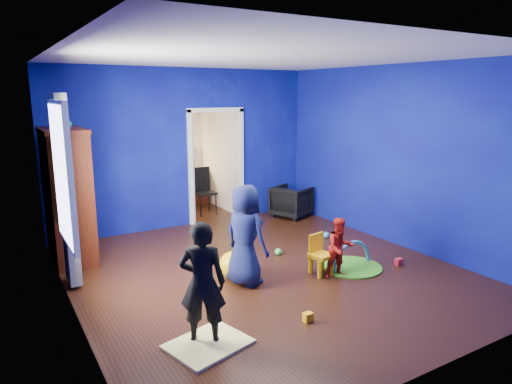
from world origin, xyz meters
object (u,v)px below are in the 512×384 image
play_mat (351,267)px  vase (64,122)px  tv_armoire (68,196)px  folding_chair (205,192)px  armchair (291,202)px  toddler_red (340,248)px  child_black (202,283)px  child_navy (245,235)px  study_desk (187,188)px  hopper_ball (233,265)px  kid_chair (321,257)px  crt_tv (70,193)px

play_mat → vase: bearing=147.9°
tv_armoire → folding_chair: bearing=26.5°
armchair → toddler_red: toddler_red is taller
child_black → child_navy: child_navy is taller
child_navy → study_desk: child_navy is taller
hopper_ball → kid_chair: (1.10, -0.51, 0.06)m
armchair → folding_chair: 1.79m
child_navy → kid_chair: (1.05, -0.26, -0.41)m
vase → hopper_ball: (1.74, -1.56, -1.87)m
toddler_red → crt_tv: 3.95m
child_black → tv_armoire: (-0.72, 3.13, 0.35)m
armchair → vase: bearing=75.0°
armchair → kid_chair: bearing=129.5°
vase → play_mat: bearing=-32.1°
toddler_red → tv_armoire: tv_armoire is taller
tv_armoire → crt_tv: size_ratio=2.80×
crt_tv → tv_armoire: bearing=180.0°
kid_chair → study_desk: size_ratio=0.57×
hopper_ball → study_desk: (1.08, 4.22, 0.19)m
crt_tv → study_desk: (2.78, 2.36, -0.65)m
armchair → tv_armoire: tv_armoire is taller
child_black → tv_armoire: 3.23m
armchair → crt_tv: (-4.18, -0.30, 0.71)m
vase → hopper_ball: bearing=-41.9°
toddler_red → study_desk: size_ratio=0.94×
vase → kid_chair: (2.84, -2.06, -1.81)m
toddler_red → child_black: bearing=-152.6°
child_navy → kid_chair: size_ratio=2.64×
toddler_red → vase: vase is taller
toddler_red → play_mat: (0.37, 0.16, -0.40)m
child_navy → toddler_red: bearing=-129.7°
crt_tv → kid_chair: size_ratio=1.40×
armchair → kid_chair: (-1.38, -2.67, -0.06)m
crt_tv → kid_chair: crt_tv is taller
child_black → study_desk: size_ratio=1.42×
hopper_ball → study_desk: bearing=75.6°
vase → hopper_ball: vase is taller
hopper_ball → study_desk: 4.36m
vase → play_mat: (3.36, -2.11, -2.05)m
armchair → tv_armoire: 4.28m
study_desk → armchair: bearing=-55.8°
tv_armoire → study_desk: tv_armoire is taller
vase → crt_tv: 1.08m
vase → child_black: bearing=-75.7°
armchair → child_black: child_black is taller
armchair → toddler_red: (-1.23, -2.87, 0.10)m
hopper_ball → folding_chair: (1.08, 3.26, 0.27)m
armchair → tv_armoire: size_ratio=0.35×
armchair → folding_chair: (-1.40, 1.10, 0.15)m
vase → armchair: bearing=8.2°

